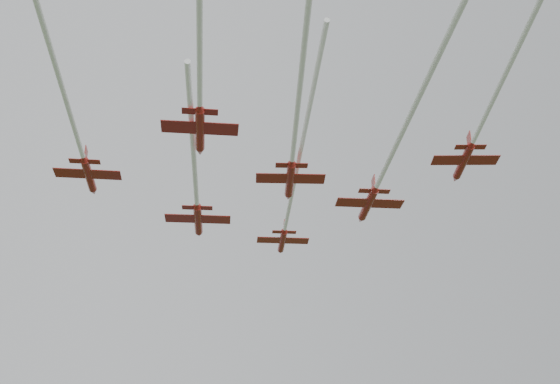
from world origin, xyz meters
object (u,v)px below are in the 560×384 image
object	(u,v)px
jet_lead	(291,200)
jet_row3_right	(501,83)
jet_row2_right	(388,162)
jet_row2_left	(196,194)
jet_row4_left	(200,83)
jet_row3_mid	(297,111)
jet_row3_left	(75,130)

from	to	relation	value
jet_lead	jet_row3_right	bearing A→B (deg)	-56.96
jet_row2_right	jet_row3_right	size ratio (longest dim) A/B	0.90
jet_row2_left	jet_row4_left	distance (m)	26.21
jet_row2_right	jet_row3_mid	xyz separation A→B (m)	(-15.81, -9.77, -1.72)
jet_row3_right	jet_row4_left	distance (m)	30.94
jet_row3_left	jet_row3_right	xyz separation A→B (m)	(40.77, -22.00, 1.23)
jet_row2_left	jet_row3_left	xyz separation A→B (m)	(-16.26, -10.03, 0.80)
jet_row2_left	jet_row3_right	bearing A→B (deg)	-37.69
jet_row2_left	jet_row3_mid	distance (m)	23.47
jet_row2_left	jet_row3_left	world-z (taller)	jet_row3_left
jet_lead	jet_row2_left	xyz separation A→B (m)	(-13.72, -1.56, -2.05)
jet_row3_right	jet_row4_left	world-z (taller)	jet_row3_right
jet_row4_left	jet_lead	bearing A→B (deg)	68.11
jet_row3_mid	jet_row3_right	bearing A→B (deg)	-8.43
jet_lead	jet_row3_right	size ratio (longest dim) A/B	0.97
jet_row3_right	jet_row2_right	bearing A→B (deg)	119.52
jet_lead	jet_row4_left	world-z (taller)	jet_lead
jet_row2_right	jet_row4_left	distance (m)	29.82
jet_row2_left	jet_lead	bearing A→B (deg)	21.37
jet_row2_left	jet_row3_mid	size ratio (longest dim) A/B	0.71
jet_row3_right	jet_row4_left	xyz separation A→B (m)	(-30.15, 6.44, -2.65)
jet_row3_left	jet_lead	bearing A→B (deg)	34.36
jet_row2_right	jet_row3_left	size ratio (longest dim) A/B	1.13
jet_row2_right	jet_row3_mid	size ratio (longest dim) A/B	0.90
jet_row2_left	jet_row3_right	distance (m)	40.38
jet_lead	jet_row3_mid	world-z (taller)	jet_lead
jet_row2_right	jet_row3_left	xyz separation A→B (m)	(-37.56, 3.03, -1.10)
jet_row2_left	jet_row4_left	size ratio (longest dim) A/B	1.01
jet_lead	jet_row2_left	size ratio (longest dim) A/B	1.36
jet_row2_right	jet_row3_left	world-z (taller)	jet_row2_right
jet_row2_right	jet_row3_right	distance (m)	19.24
jet_row3_left	jet_row4_left	size ratio (longest dim) A/B	1.14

